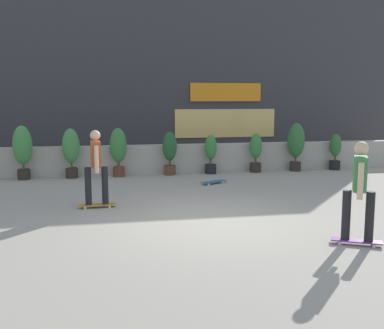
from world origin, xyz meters
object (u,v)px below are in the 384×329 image
Objects in this scene: potted_plant_1 at (23,148)px; potted_plant_8 at (335,151)px; potted_plant_3 at (118,148)px; skater_far_right at (359,188)px; potted_plant_6 at (256,151)px; skateboard_near_camera at (214,182)px; skater_by_wall_left at (96,165)px; potted_plant_4 at (170,151)px; potted_plant_5 at (211,153)px; potted_plant_2 at (71,149)px; potted_plant_7 at (296,143)px.

potted_plant_1 reaches higher than potted_plant_8.
potted_plant_3 is 0.87× the size of skater_far_right.
potted_plant_6 reaches higher than potted_plant_8.
skateboard_near_camera is (2.56, -1.75, -0.80)m from potted_plant_3.
skater_by_wall_left reaches higher than potted_plant_1.
potted_plant_4 is 1.31m from potted_plant_5.
skater_far_right is at bearing -56.37° from potted_plant_2.
potted_plant_1 is at bearing 118.11° from skater_by_wall_left.
potted_plant_1 is 1.32× the size of potted_plant_8.
potted_plant_3 is 3.20m from skateboard_near_camera.
skater_far_right is at bearing -84.66° from potted_plant_5.
skater_far_right reaches higher than potted_plant_1.
potted_plant_1 is 0.94× the size of skater_far_right.
potted_plant_5 is 1.54× the size of skateboard_near_camera.
potted_plant_2 is 4.10m from skater_by_wall_left.
skater_far_right is (0.70, -7.47, 0.28)m from potted_plant_5.
potted_plant_2 is 8.54m from potted_plant_8.
potted_plant_2 is at bearing 156.08° from skateboard_near_camera.
potted_plant_2 is 1.10× the size of potted_plant_4.
potted_plant_4 is at bearing 180.00° from potted_plant_7.
potted_plant_3 is at bearing 180.00° from potted_plant_4.
skateboard_near_camera is (5.32, -1.75, -0.87)m from potted_plant_1.
skater_far_right is (3.58, -7.47, 0.08)m from potted_plant_3.
potted_plant_6 is 7.51m from skater_far_right.
skater_far_right is (4.97, -7.47, 0.08)m from potted_plant_2.
potted_plant_4 reaches higher than potted_plant_6.
skater_far_right is at bearing -64.40° from potted_plant_3.
potted_plant_8 is 8.74m from skater_by_wall_left.
potted_plant_2 is 5.76m from potted_plant_6.
potted_plant_2 is 0.88× the size of skater_by_wall_left.
skater_by_wall_left reaches higher than potted_plant_8.
potted_plant_5 is (4.27, 0.00, -0.20)m from potted_plant_2.
potted_plant_6 is at bearing 83.96° from skater_far_right.
potted_plant_5 is at bearing 79.64° from skateboard_near_camera.
potted_plant_6 is 0.74× the size of skater_far_right.
skateboard_near_camera is at bearing 35.64° from skater_by_wall_left.
potted_plant_7 reaches higher than potted_plant_8.
potted_plant_4 is 5.57m from potted_plant_8.
potted_plant_2 is 1.21× the size of potted_plant_5.
potted_plant_7 is (4.16, 0.00, 0.16)m from potted_plant_4.
potted_plant_7 is at bearing 32.36° from skater_by_wall_left.
potted_plant_6 is (1.49, 0.00, 0.02)m from potted_plant_5.
skater_far_right is (6.34, -7.47, 0.01)m from potted_plant_1.
skateboard_near_camera is at bearing -60.72° from potted_plant_4.
potted_plant_4 is 0.79× the size of skater_by_wall_left.
potted_plant_8 is 0.71× the size of skater_far_right.
skater_by_wall_left is at bearing -61.89° from potted_plant_1.
skater_far_right is 2.12× the size of skateboard_near_camera.
skater_by_wall_left reaches higher than potted_plant_6.
skater_far_right is at bearing -79.90° from skateboard_near_camera.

